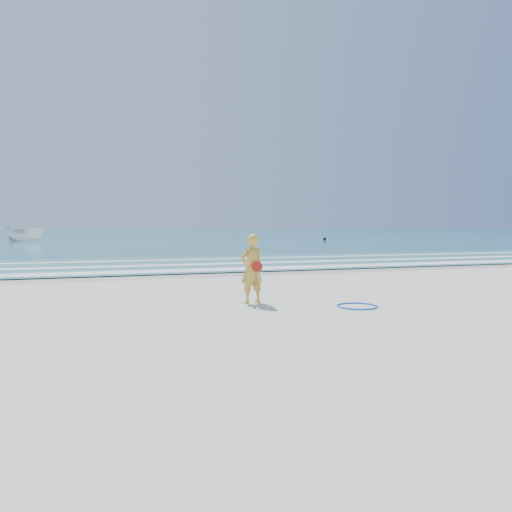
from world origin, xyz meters
name	(u,v)px	position (x,y,z in m)	size (l,w,h in m)	color
ground	(286,314)	(0.00, 0.00, 0.00)	(400.00, 400.00, 0.00)	silver
wet_sand	(200,274)	(0.00, 9.00, 0.00)	(400.00, 2.40, 0.00)	#B2A893
ocean	(110,233)	(0.00, 105.00, 0.02)	(400.00, 190.00, 0.04)	#19727F
shallow	(178,264)	(0.00, 14.00, 0.04)	(400.00, 10.00, 0.01)	#59B7AD
foam_near	(193,270)	(0.00, 10.30, 0.05)	(400.00, 1.40, 0.01)	white
foam_mid	(181,265)	(0.00, 13.20, 0.05)	(400.00, 0.90, 0.01)	white
foam_far	(170,260)	(0.00, 16.50, 0.05)	(400.00, 0.60, 0.01)	white
hoop	(357,306)	(1.93, 0.31, 0.02)	(0.95, 0.95, 0.03)	#0E4FFF
boat	(26,234)	(-10.83, 50.25, 0.91)	(1.69, 4.50, 1.74)	silver
buoy	(325,239)	(22.47, 43.88, 0.24)	(0.39, 0.39, 0.39)	black
woman	(252,269)	(-0.26, 1.60, 0.85)	(0.70, 0.55, 1.69)	gold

